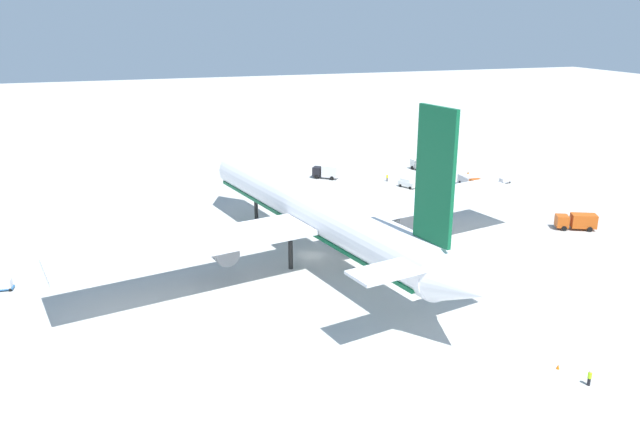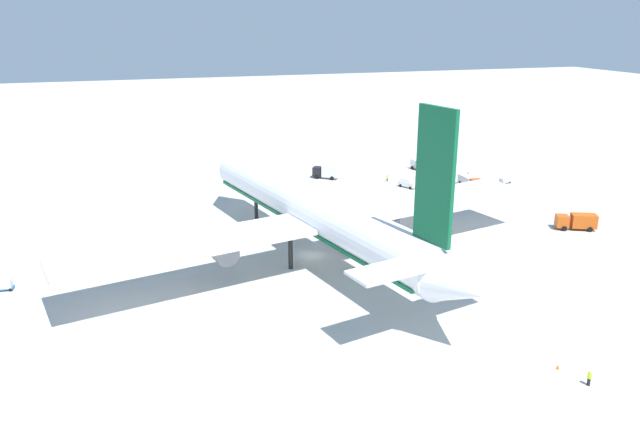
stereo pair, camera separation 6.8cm
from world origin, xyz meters
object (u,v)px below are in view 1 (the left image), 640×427
(service_truck_0, at_px, (577,221))
(airliner, at_px, (317,212))
(ground_worker_0, at_px, (387,178))
(ground_worker_1, at_px, (468,176))
(service_truck_2, at_px, (470,181))
(traffic_cone_0, at_px, (558,367))
(service_truck_4, at_px, (326,172))
(ground_worker_2, at_px, (589,378))
(service_truck_3, at_px, (421,164))
(ground_worker_3, at_px, (427,174))
(baggage_cart_2, at_px, (4,285))
(baggage_cart_1, at_px, (504,180))
(service_van, at_px, (408,183))

(service_truck_0, bearing_deg, airliner, 88.11)
(ground_worker_0, distance_m, ground_worker_1, 18.81)
(service_truck_2, relative_size, traffic_cone_0, 12.58)
(service_truck_4, distance_m, ground_worker_2, 86.96)
(service_truck_3, xyz_separation_m, service_truck_4, (0.13, 24.21, 0.03))
(service_truck_4, xyz_separation_m, ground_worker_3, (-6.89, -22.27, -0.76))
(service_truck_2, bearing_deg, service_truck_3, 10.68)
(baggage_cart_2, bearing_deg, baggage_cart_1, -74.60)
(baggage_cart_1, xyz_separation_m, baggage_cart_2, (-26.96, 97.92, 0.16))
(ground_worker_2, relative_size, ground_worker_3, 0.96)
(service_truck_4, height_order, traffic_cone_0, service_truck_4)
(airliner, bearing_deg, baggage_cart_1, -61.48)
(baggage_cart_2, bearing_deg, service_truck_0, -92.38)
(service_truck_2, relative_size, baggage_cart_1, 2.11)
(ground_worker_1, bearing_deg, baggage_cart_2, 109.51)
(service_truck_4, height_order, baggage_cart_2, service_truck_4)
(ground_worker_2, bearing_deg, baggage_cart_1, -28.41)
(baggage_cart_1, distance_m, ground_worker_3, 17.23)
(ground_worker_3, bearing_deg, airliner, 134.53)
(airliner, xyz_separation_m, ground_worker_0, (38.87, -29.37, -6.65))
(service_truck_4, relative_size, ground_worker_2, 3.54)
(ground_worker_0, height_order, ground_worker_1, ground_worker_1)
(ground_worker_2, bearing_deg, service_truck_2, -22.47)
(ground_worker_3, bearing_deg, traffic_cone_0, 162.10)
(ground_worker_3, bearing_deg, service_truck_0, -168.76)
(ground_worker_2, bearing_deg, service_truck_0, -38.68)
(service_truck_3, relative_size, baggage_cart_2, 1.92)
(service_truck_0, xyz_separation_m, ground_worker_2, (-39.73, 31.81, -0.69))
(service_truck_3, bearing_deg, service_truck_4, 89.68)
(service_van, relative_size, baggage_cart_2, 1.47)
(service_truck_2, xyz_separation_m, baggage_cart_1, (0.57, -9.21, -0.69))
(ground_worker_1, xyz_separation_m, ground_worker_2, (-76.11, 32.14, -0.03))
(baggage_cart_2, bearing_deg, ground_worker_3, -66.40)
(baggage_cart_1, bearing_deg, service_truck_3, 37.23)
(baggage_cart_1, xyz_separation_m, traffic_cone_0, (-67.01, 39.06, -0.38))
(ground_worker_3, distance_m, traffic_cone_0, 80.46)
(service_truck_3, bearing_deg, service_truck_0, -172.64)
(service_van, bearing_deg, service_truck_2, -107.85)
(service_truck_4, relative_size, ground_worker_0, 3.56)
(service_truck_3, relative_size, baggage_cart_1, 1.80)
(airliner, bearing_deg, service_truck_3, -42.25)
(ground_worker_2, bearing_deg, service_truck_4, -1.01)
(baggage_cart_1, height_order, traffic_cone_0, baggage_cart_1)
(service_truck_3, relative_size, service_truck_4, 0.99)
(service_truck_3, bearing_deg, ground_worker_3, 164.02)
(airliner, xyz_separation_m, service_truck_0, (-1.56, -47.42, -5.95))
(baggage_cart_2, distance_m, traffic_cone_0, 71.18)
(ground_worker_0, bearing_deg, ground_worker_1, -102.45)
(baggage_cart_1, distance_m, traffic_cone_0, 77.56)
(baggage_cart_2, bearing_deg, traffic_cone_0, -124.23)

